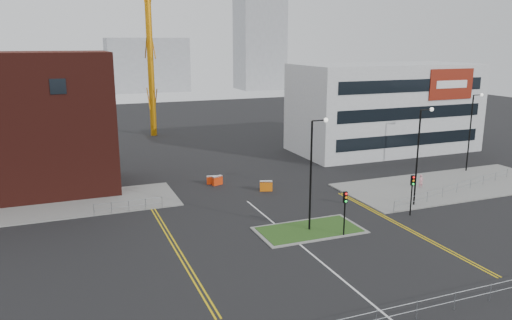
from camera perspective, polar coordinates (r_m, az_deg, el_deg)
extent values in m
plane|color=black|center=(33.87, 9.46, -13.03)|extent=(200.00, 200.00, 0.00)
cube|color=slate|center=(50.21, -25.18, -5.19)|extent=(28.00, 8.00, 0.12)
cube|color=slate|center=(57.04, 21.32, -2.69)|extent=(24.00, 10.00, 0.12)
cube|color=slate|center=(41.12, 6.11, -7.97)|extent=(8.60, 4.60, 0.08)
cube|color=#204416|center=(41.11, 6.11, -7.94)|extent=(8.00, 4.00, 0.12)
cube|color=#451711|center=(54.52, -25.58, 3.68)|extent=(18.00, 10.00, 14.00)
cube|color=black|center=(48.93, -21.70, 7.82)|extent=(1.40, 0.10, 1.40)
cube|color=#B7B9BD|center=(72.03, 14.38, 5.83)|extent=(25.00, 12.00, 12.00)
cube|color=black|center=(67.85, 17.17, 2.21)|extent=(22.00, 0.10, 1.60)
cube|color=black|center=(67.30, 17.38, 5.14)|extent=(22.00, 0.10, 1.60)
cube|color=black|center=(66.92, 17.59, 8.10)|extent=(22.00, 0.10, 1.60)
cube|color=maroon|center=(70.80, 21.43, 8.06)|extent=(7.00, 0.15, 4.00)
cube|color=white|center=(70.73, 21.49, 8.06)|extent=(5.00, 0.05, 1.00)
cylinder|color=orange|center=(82.09, -12.21, 15.76)|extent=(1.00, 1.00, 37.50)
cylinder|color=black|center=(39.72, 6.27, -1.96)|extent=(0.16, 0.16, 9.00)
cylinder|color=black|center=(39.06, 7.22, 4.51)|extent=(1.20, 0.10, 0.10)
sphere|color=silver|center=(39.35, 7.99, 4.55)|extent=(0.36, 0.36, 0.36)
cylinder|color=black|center=(47.89, 17.94, 0.11)|extent=(0.16, 0.16, 9.00)
cylinder|color=black|center=(47.50, 18.89, 5.47)|extent=(1.20, 0.10, 0.10)
sphere|color=silver|center=(47.89, 19.44, 5.48)|extent=(0.36, 0.36, 0.36)
cylinder|color=black|center=(62.99, 23.23, 2.74)|extent=(0.16, 0.16, 9.00)
cylinder|color=black|center=(62.83, 24.00, 6.81)|extent=(1.20, 0.10, 0.10)
sphere|color=silver|center=(63.25, 24.39, 6.81)|extent=(0.36, 0.36, 0.36)
cylinder|color=black|center=(39.93, 10.06, -6.53)|extent=(0.12, 0.12, 3.00)
cube|color=black|center=(39.39, 10.16, -4.20)|extent=(0.28, 0.22, 0.90)
sphere|color=red|center=(39.19, 10.28, -3.84)|extent=(0.18, 0.18, 0.18)
sphere|color=orange|center=(39.28, 10.26, -4.25)|extent=(0.18, 0.18, 0.18)
sphere|color=#0CCC33|center=(39.37, 10.24, -4.67)|extent=(0.18, 0.18, 0.18)
cylinder|color=black|center=(45.94, 17.31, -4.28)|extent=(0.12, 0.12, 3.00)
cube|color=black|center=(45.47, 17.46, -2.23)|extent=(0.28, 0.22, 0.90)
sphere|color=red|center=(45.29, 17.59, -1.91)|extent=(0.18, 0.18, 0.18)
sphere|color=orange|center=(45.37, 17.56, -2.27)|extent=(0.18, 0.18, 0.18)
sphere|color=#0CCC33|center=(45.45, 17.53, -2.64)|extent=(0.18, 0.18, 0.18)
cylinder|color=gray|center=(29.04, 15.86, -15.80)|extent=(24.00, 0.04, 0.04)
cylinder|color=gray|center=(29.28, 15.79, -16.65)|extent=(24.00, 0.04, 0.04)
cylinder|color=gray|center=(46.22, -14.37, -4.56)|extent=(6.00, 0.04, 0.04)
cylinder|color=gray|center=(46.38, -14.33, -5.14)|extent=(6.00, 0.04, 0.04)
cylinder|color=gray|center=(46.15, -18.04, -5.49)|extent=(0.05, 0.05, 1.10)
cylinder|color=gray|center=(46.80, -10.69, -4.78)|extent=(0.05, 0.05, 1.10)
cylinder|color=gray|center=(54.04, 22.02, -2.53)|extent=(19.01, 5.04, 0.04)
cylinder|color=gray|center=(54.17, 21.97, -3.03)|extent=(19.01, 5.04, 0.04)
cylinder|color=gray|center=(46.37, 15.49, -5.22)|extent=(0.05, 0.05, 1.10)
cylinder|color=gray|center=(62.55, 26.76, -1.39)|extent=(0.05, 0.05, 1.10)
cube|color=silver|center=(35.41, 7.77, -11.73)|extent=(0.15, 30.00, 0.01)
cube|color=gold|center=(39.43, -9.80, -9.11)|extent=(0.12, 24.00, 0.01)
cube|color=gold|center=(39.48, -9.37, -9.06)|extent=(0.12, 24.00, 0.01)
cube|color=gold|center=(43.45, 16.23, -7.30)|extent=(0.12, 20.00, 0.01)
cube|color=gold|center=(43.62, 16.54, -7.24)|extent=(0.12, 20.00, 0.01)
cube|color=gray|center=(158.10, -12.33, 10.58)|extent=(24.00, 12.00, 16.00)
cube|color=gray|center=(162.68, 0.43, 13.06)|extent=(14.00, 12.00, 28.00)
cube|color=gray|center=(166.22, -19.09, 9.59)|extent=(30.00, 12.00, 12.00)
imported|color=pink|center=(54.60, 18.33, -2.37)|extent=(0.56, 0.37, 1.53)
cube|color=#FF3F0E|center=(53.88, -5.08, -2.29)|extent=(1.12, 0.60, 0.89)
cube|color=silver|center=(53.77, -5.09, -1.88)|extent=(1.12, 0.60, 0.11)
cube|color=orange|center=(51.20, 1.16, -2.98)|extent=(1.34, 0.80, 1.06)
cube|color=silver|center=(51.06, 1.16, -2.47)|extent=(1.34, 0.80, 0.13)
cube|color=red|center=(53.47, -4.45, -2.35)|extent=(1.23, 0.76, 0.98)
cube|color=silver|center=(53.36, -4.46, -1.90)|extent=(1.23, 0.76, 0.12)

